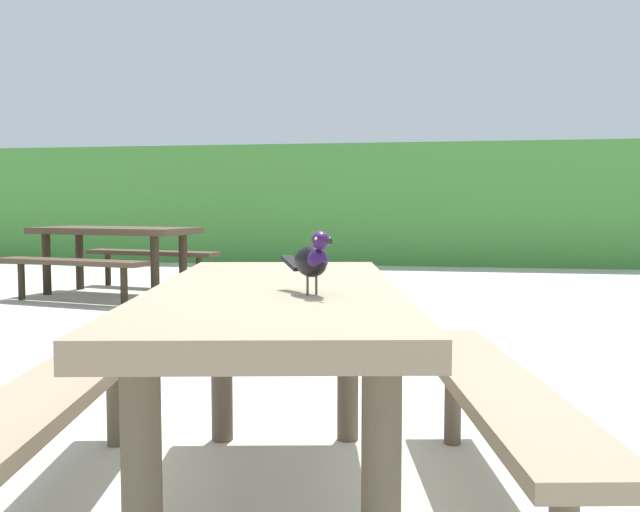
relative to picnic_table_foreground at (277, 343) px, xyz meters
The scene contains 5 objects.
ground_plane 0.63m from the picnic_table_foreground, 41.45° to the left, with size 60.00×60.00×0.00m, color beige.
hedge_wall 10.24m from the picnic_table_foreground, 88.78° to the left, with size 28.00×2.18×1.97m, color #428438.
picnic_table_foreground is the anchor object (origin of this frame).
bird_grackle 0.39m from the picnic_table_foreground, 53.30° to the right, with size 0.20×0.24×0.18m.
picnic_table_mid_left 5.87m from the picnic_table_foreground, 121.25° to the left, with size 2.00×1.98×0.74m.
Camera 1 is at (0.31, -2.36, 1.00)m, focal length 39.60 mm.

